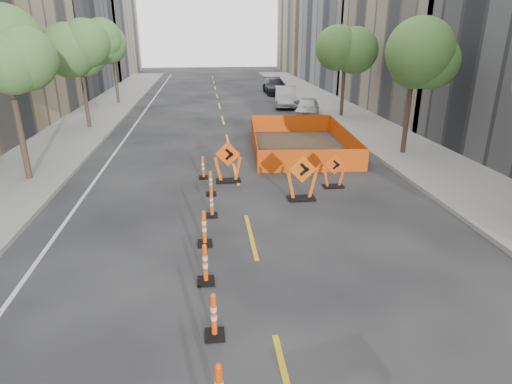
{
  "coord_description": "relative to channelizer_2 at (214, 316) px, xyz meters",
  "views": [
    {
      "loc": [
        -1.21,
        -7.42,
        5.71
      ],
      "look_at": [
        0.25,
        4.78,
        1.1
      ],
      "focal_mm": 30.0,
      "sensor_mm": 36.0,
      "label": 1
    }
  ],
  "objects": [
    {
      "name": "tree_l_b",
      "position": [
        -7.2,
        10.39,
        4.02
      ],
      "size": [
        2.8,
        2.8,
        5.95
      ],
      "color": "#382B1E",
      "rests_on": "ground"
    },
    {
      "name": "parked_car_near",
      "position": [
        7.21,
        22.76,
        0.18
      ],
      "size": [
        2.73,
        4.32,
        1.37
      ],
      "primitive_type": "imported",
      "rotation": [
        0.0,
        0.0,
        -0.3
      ],
      "color": "silver",
      "rests_on": "ground"
    },
    {
      "name": "chevron_sign_right",
      "position": [
        4.87,
        8.27,
        0.16
      ],
      "size": [
        0.98,
        0.71,
        1.33
      ],
      "primitive_type": null,
      "rotation": [
        0.0,
        0.0,
        -0.21
      ],
      "color": "#EA4209",
      "rests_on": "ground"
    },
    {
      "name": "channelizer_5",
      "position": [
        0.09,
        5.97,
        -0.04
      ],
      "size": [
        0.36,
        0.36,
        0.92
      ],
      "primitive_type": null,
      "color": "#FF4A0A",
      "rests_on": "ground"
    },
    {
      "name": "tree_r_c",
      "position": [
        9.6,
        22.39,
        4.02
      ],
      "size": [
        2.8,
        2.8,
        5.95
      ],
      "color": "#382B1E",
      "rests_on": "ground"
    },
    {
      "name": "channelizer_6",
      "position": [
        0.1,
        7.96,
        -0.03
      ],
      "size": [
        0.37,
        0.37,
        0.95
      ],
      "primitive_type": null,
      "color": "#FF620A",
      "rests_on": "ground"
    },
    {
      "name": "parked_car_far",
      "position": [
        6.95,
        35.28,
        0.22
      ],
      "size": [
        2.03,
        4.99,
        1.45
      ],
      "primitive_type": "imported",
      "rotation": [
        0.0,
        0.0,
        0.0
      ],
      "color": "black",
      "rests_on": "ground"
    },
    {
      "name": "channelizer_2",
      "position": [
        0.0,
        0.0,
        0.0
      ],
      "size": [
        0.4,
        0.4,
        1.01
      ],
      "primitive_type": null,
      "color": "#FF430A",
      "rests_on": "ground"
    },
    {
      "name": "ground_plane",
      "position": [
        1.2,
        0.39,
        -0.5
      ],
      "size": [
        140.0,
        140.0,
        0.0
      ],
      "primitive_type": "plane",
      "color": "black"
    },
    {
      "name": "sidewalk_left",
      "position": [
        -7.8,
        12.39,
        -0.43
      ],
      "size": [
        4.0,
        90.0,
        0.15
      ],
      "primitive_type": "cube",
      "color": "gray",
      "rests_on": "ground"
    },
    {
      "name": "channelizer_3",
      "position": [
        -0.15,
        1.99,
        0.02
      ],
      "size": [
        0.41,
        0.41,
        1.05
      ],
      "primitive_type": null,
      "color": "#EA4809",
      "rests_on": "ground"
    },
    {
      "name": "tree_l_d",
      "position": [
        -7.2,
        30.39,
        4.02
      ],
      "size": [
        2.8,
        2.8,
        5.95
      ],
      "color": "#382B1E",
      "rests_on": "ground"
    },
    {
      "name": "tree_l_c",
      "position": [
        -7.2,
        20.39,
        4.02
      ],
      "size": [
        2.8,
        2.8,
        5.95
      ],
      "color": "#382B1E",
      "rests_on": "ground"
    },
    {
      "name": "safety_fence",
      "position": [
        4.83,
        14.24,
        0.0
      ],
      "size": [
        5.35,
        8.42,
        1.01
      ],
      "primitive_type": null,
      "rotation": [
        0.0,
        0.0,
        -0.08
      ],
      "color": "#F8500D",
      "rests_on": "ground"
    },
    {
      "name": "channelizer_7",
      "position": [
        -0.18,
        9.95,
        -0.03
      ],
      "size": [
        0.37,
        0.37,
        0.95
      ],
      "primitive_type": null,
      "color": "#FD640A",
      "rests_on": "ground"
    },
    {
      "name": "channelizer_4",
      "position": [
        -0.16,
        3.98,
        0.03
      ],
      "size": [
        0.42,
        0.42,
        1.07
      ],
      "primitive_type": null,
      "color": "#F24D0A",
      "rests_on": "ground"
    },
    {
      "name": "chevron_sign_center",
      "position": [
        3.34,
        7.13,
        0.33
      ],
      "size": [
        1.14,
        0.73,
        1.66
      ],
      "primitive_type": null,
      "rotation": [
        0.0,
        0.0,
        -0.06
      ],
      "color": "#D85209",
      "rests_on": "ground"
    },
    {
      "name": "bld_right_e",
      "position": [
        18.2,
        58.99,
        7.5
      ],
      "size": [
        12.0,
        14.0,
        16.0
      ],
      "primitive_type": "cube",
      "color": "tan",
      "rests_on": "ground"
    },
    {
      "name": "chevron_sign_left",
      "position": [
        0.83,
        9.42,
        0.33
      ],
      "size": [
        1.22,
        0.88,
        1.66
      ],
      "primitive_type": null,
      "rotation": [
        0.0,
        0.0,
        -0.21
      ],
      "color": "#FF510A",
      "rests_on": "ground"
    },
    {
      "name": "parked_car_mid",
      "position": [
        6.58,
        27.73,
        0.27
      ],
      "size": [
        2.43,
        4.93,
        1.56
      ],
      "primitive_type": "imported",
      "rotation": [
        0.0,
        0.0,
        -0.17
      ],
      "color": "#A4A2A8",
      "rests_on": "ground"
    },
    {
      "name": "bld_right_c",
      "position": [
        18.2,
        24.19,
        6.5
      ],
      "size": [
        12.0,
        16.0,
        14.0
      ],
      "primitive_type": "cube",
      "color": "gray",
      "rests_on": "ground"
    },
    {
      "name": "bld_left_d",
      "position": [
        -15.8,
        39.59,
        6.5
      ],
      "size": [
        12.0,
        16.0,
        14.0
      ],
      "primitive_type": "cube",
      "color": "#4C4C51",
      "rests_on": "ground"
    },
    {
      "name": "sidewalk_right",
      "position": [
        10.2,
        12.39,
        -0.43
      ],
      "size": [
        4.0,
        90.0,
        0.15
      ],
      "primitive_type": "cube",
      "color": "gray",
      "rests_on": "ground"
    },
    {
      "name": "tree_r_b",
      "position": [
        9.6,
        12.39,
        4.02
      ],
      "size": [
        2.8,
        2.8,
        5.95
      ],
      "color": "#382B1E",
      "rests_on": "ground"
    }
  ]
}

